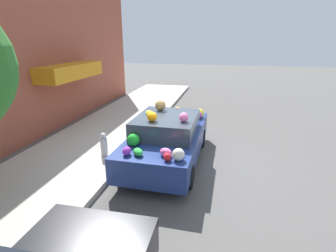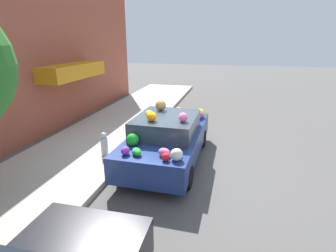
{
  "view_description": "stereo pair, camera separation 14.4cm",
  "coord_description": "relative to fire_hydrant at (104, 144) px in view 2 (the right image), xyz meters",
  "views": [
    {
      "loc": [
        -6.75,
        -1.56,
        3.37
      ],
      "look_at": [
        0.0,
        -0.04,
        1.06
      ],
      "focal_mm": 28.0,
      "sensor_mm": 36.0,
      "label": 1
    },
    {
      "loc": [
        -6.72,
        -1.7,
        3.37
      ],
      "look_at": [
        0.0,
        -0.04,
        1.06
      ],
      "focal_mm": 28.0,
      "sensor_mm": 36.0,
      "label": 2
    }
  ],
  "objects": [
    {
      "name": "building_facade",
      "position": [
        0.49,
        3.15,
        2.33
      ],
      "size": [
        18.0,
        1.2,
        5.69
      ],
      "color": "#9E4C38",
      "rests_on": "ground"
    },
    {
      "name": "ground_plane",
      "position": [
        0.36,
        -1.77,
        -0.48
      ],
      "size": [
        60.0,
        60.0,
        0.0
      ],
      "primitive_type": "plane",
      "color": "#565451"
    },
    {
      "name": "sidewalk_curb",
      "position": [
        0.36,
        0.93,
        -0.41
      ],
      "size": [
        24.0,
        3.2,
        0.14
      ],
      "color": "#B2ADA3",
      "rests_on": "ground"
    },
    {
      "name": "fire_hydrant",
      "position": [
        0.0,
        0.0,
        0.0
      ],
      "size": [
        0.2,
        0.2,
        0.7
      ],
      "color": "#B2B2B7",
      "rests_on": "sidewalk_curb"
    },
    {
      "name": "art_car",
      "position": [
        0.33,
        -1.81,
        0.25
      ],
      "size": [
        4.21,
        1.88,
        1.7
      ],
      "rotation": [
        0.0,
        0.0,
        -0.01
      ],
      "color": "navy",
      "rests_on": "ground"
    }
  ]
}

